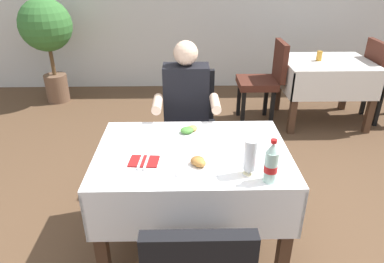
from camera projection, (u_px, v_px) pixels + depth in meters
ground_plane at (205, 257)px, 2.36m from camera, size 11.00×11.00×0.00m
main_dining_table at (192, 173)px, 2.24m from camera, size 1.19×0.83×0.75m
chair_far_diner_seat at (190, 123)px, 2.97m from camera, size 0.44×0.50×0.97m
seated_diner_far at (186, 111)px, 2.80m from camera, size 0.50×0.46×1.26m
plate_near_camera at (198, 163)px, 1.99m from camera, size 0.23×0.23×0.06m
plate_far_diner at (188, 132)px, 2.35m from camera, size 0.23×0.23×0.05m
beer_glass_left at (250, 156)px, 1.87m from camera, size 0.07×0.07×0.21m
cola_bottle_primary at (271, 163)px, 1.82m from camera, size 0.07×0.07×0.25m
napkin_cutlery_set at (144, 161)px, 2.04m from camera, size 0.18×0.19×0.01m
background_dining_table at (325, 76)px, 4.07m from camera, size 1.00×0.81×0.75m
background_chair_left at (265, 77)px, 4.07m from camera, size 0.50×0.44×0.97m
background_chair_right at (384, 77)px, 4.09m from camera, size 0.50×0.44×0.97m
background_table_tumbler at (319, 56)px, 3.97m from camera, size 0.06×0.06×0.11m
potted_plant_corner at (47, 32)px, 4.48m from camera, size 0.67×0.67×1.37m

